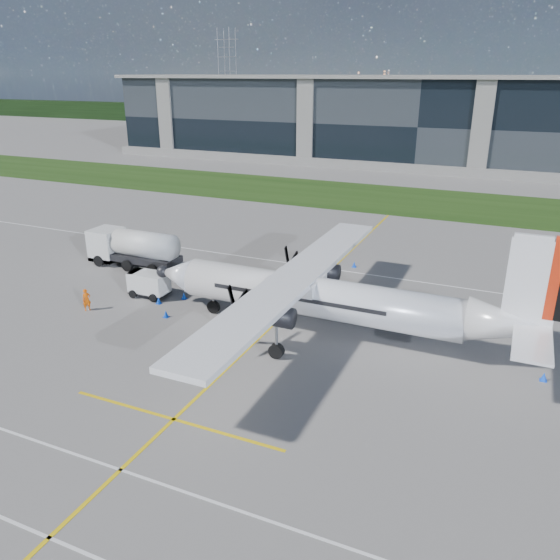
% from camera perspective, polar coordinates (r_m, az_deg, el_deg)
% --- Properties ---
extents(ground, '(400.00, 400.00, 0.00)m').
position_cam_1_polar(ground, '(68.64, 9.00, 7.14)').
color(ground, slate).
rests_on(ground, ground).
extents(grass_strip, '(400.00, 18.00, 0.04)m').
position_cam_1_polar(grass_strip, '(76.21, 10.62, 8.41)').
color(grass_strip, '#1A370F').
rests_on(grass_strip, ground).
extents(terminal_building, '(120.00, 20.00, 15.00)m').
position_cam_1_polar(terminal_building, '(106.27, 15.21, 15.58)').
color(terminal_building, black).
rests_on(terminal_building, ground).
extents(tree_line, '(400.00, 6.00, 6.00)m').
position_cam_1_polar(tree_line, '(165.95, 18.64, 15.32)').
color(tree_line, black).
rests_on(tree_line, ground).
extents(pylon_west, '(9.00, 4.60, 30.00)m').
position_cam_1_polar(pylon_west, '(199.69, -5.50, 20.47)').
color(pylon_west, gray).
rests_on(pylon_west, ground).
extents(yellow_taxiway_centerline, '(0.20, 70.00, 0.01)m').
position_cam_1_polar(yellow_taxiway_centerline, '(40.55, 1.76, -2.35)').
color(yellow_taxiway_centerline, yellow).
rests_on(yellow_taxiway_centerline, ground).
extents(turboprop_aircraft, '(26.06, 27.03, 8.11)m').
position_cam_1_polar(turboprop_aircraft, '(34.16, 5.43, 0.34)').
color(turboprop_aircraft, white).
rests_on(turboprop_aircraft, ground).
extents(fuel_tanker_truck, '(8.78, 2.85, 3.29)m').
position_cam_1_polar(fuel_tanker_truck, '(49.60, -15.58, 3.28)').
color(fuel_tanker_truck, silver).
rests_on(fuel_tanker_truck, ground).
extents(baggage_tug, '(3.11, 1.86, 1.86)m').
position_cam_1_polar(baggage_tug, '(42.53, -13.51, -0.46)').
color(baggage_tug, silver).
rests_on(baggage_tug, ground).
extents(ground_crew_person, '(0.85, 0.92, 1.85)m').
position_cam_1_polar(ground_crew_person, '(41.25, -19.58, -1.81)').
color(ground_crew_person, '#F25907').
rests_on(ground_crew_person, ground).
extents(safety_cone_nose_stbd, '(0.36, 0.36, 0.50)m').
position_cam_1_polar(safety_cone_nose_stbd, '(41.70, -10.01, -1.63)').
color(safety_cone_nose_stbd, blue).
rests_on(safety_cone_nose_stbd, ground).
extents(safety_cone_tail, '(0.36, 0.36, 0.50)m').
position_cam_1_polar(safety_cone_tail, '(33.89, 25.85, -9.08)').
color(safety_cone_tail, blue).
rests_on(safety_cone_tail, ground).
extents(safety_cone_nose_port, '(0.36, 0.36, 0.50)m').
position_cam_1_polar(safety_cone_nose_port, '(38.86, -11.84, -3.49)').
color(safety_cone_nose_port, blue).
rests_on(safety_cone_nose_port, ground).
extents(safety_cone_stbdwing, '(0.36, 0.36, 0.50)m').
position_cam_1_polar(safety_cone_stbdwing, '(48.22, 7.76, 1.62)').
color(safety_cone_stbdwing, blue).
rests_on(safety_cone_stbdwing, ground).
extents(safety_cone_fwd, '(0.36, 0.36, 0.50)m').
position_cam_1_polar(safety_cone_fwd, '(41.21, -12.57, -2.10)').
color(safety_cone_fwd, blue).
rests_on(safety_cone_fwd, ground).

